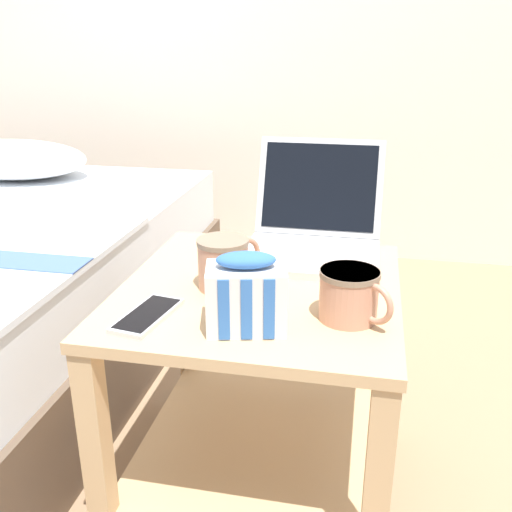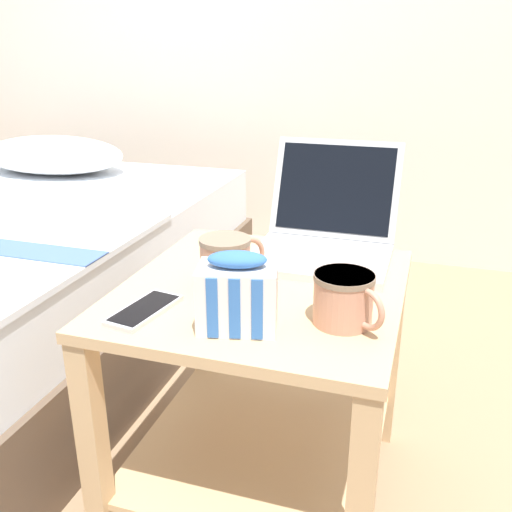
{
  "view_description": "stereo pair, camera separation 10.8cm",
  "coord_description": "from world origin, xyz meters",
  "px_view_note": "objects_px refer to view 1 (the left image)",
  "views": [
    {
      "loc": [
        0.2,
        -1.04,
        0.98
      ],
      "look_at": [
        0.0,
        -0.04,
        0.59
      ],
      "focal_mm": 40.0,
      "sensor_mm": 36.0,
      "label": 1
    },
    {
      "loc": [
        0.31,
        -1.01,
        0.98
      ],
      "look_at": [
        0.0,
        -0.04,
        0.59
      ],
      "focal_mm": 40.0,
      "sensor_mm": 36.0,
      "label": 2
    }
  ],
  "objects_px": {
    "cell_phone": "(148,315)",
    "mug_front_right": "(350,292)",
    "snack_bag": "(246,295)",
    "mug_front_left": "(224,261)",
    "laptop": "(313,232)"
  },
  "relations": [
    {
      "from": "laptop",
      "to": "snack_bag",
      "type": "relative_size",
      "value": 2.27
    },
    {
      "from": "mug_front_right",
      "to": "snack_bag",
      "type": "xyz_separation_m",
      "value": [
        -0.17,
        -0.07,
        0.01
      ]
    },
    {
      "from": "mug_front_left",
      "to": "cell_phone",
      "type": "height_order",
      "value": "mug_front_left"
    },
    {
      "from": "laptop",
      "to": "mug_front_right",
      "type": "relative_size",
      "value": 2.59
    },
    {
      "from": "laptop",
      "to": "cell_phone",
      "type": "bearing_deg",
      "value": -122.36
    },
    {
      "from": "snack_bag",
      "to": "mug_front_right",
      "type": "bearing_deg",
      "value": 22.09
    },
    {
      "from": "mug_front_right",
      "to": "snack_bag",
      "type": "distance_m",
      "value": 0.19
    },
    {
      "from": "mug_front_left",
      "to": "mug_front_right",
      "type": "distance_m",
      "value": 0.27
    },
    {
      "from": "mug_front_right",
      "to": "snack_bag",
      "type": "height_order",
      "value": "snack_bag"
    },
    {
      "from": "laptop",
      "to": "cell_phone",
      "type": "height_order",
      "value": "laptop"
    },
    {
      "from": "laptop",
      "to": "mug_front_left",
      "type": "relative_size",
      "value": 2.63
    },
    {
      "from": "mug_front_left",
      "to": "mug_front_right",
      "type": "xyz_separation_m",
      "value": [
        0.25,
        -0.09,
        -0.01
      ]
    },
    {
      "from": "mug_front_left",
      "to": "cell_phone",
      "type": "xyz_separation_m",
      "value": [
        -0.1,
        -0.16,
        -0.05
      ]
    },
    {
      "from": "laptop",
      "to": "snack_bag",
      "type": "bearing_deg",
      "value": -100.14
    },
    {
      "from": "cell_phone",
      "to": "mug_front_right",
      "type": "bearing_deg",
      "value": 10.96
    }
  ]
}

